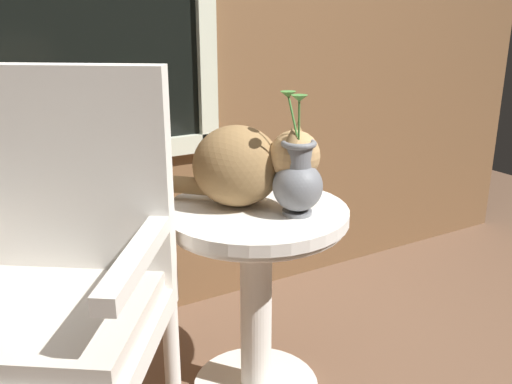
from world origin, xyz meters
The scene contains 4 objects.
wicker_side_table centered at (0.08, 0.13, 0.45)m, with size 0.55×0.55×0.64m.
wicker_chair centered at (-0.52, 0.08, 0.60)m, with size 0.72×0.71×1.08m.
cat centered at (0.06, 0.17, 0.77)m, with size 0.43×0.43×0.25m.
pewter_vase_with_ivy centered at (0.15, 0.03, 0.74)m, with size 0.14×0.14×0.34m.
Camera 1 is at (-0.70, -1.21, 1.20)m, focal length 39.34 mm.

